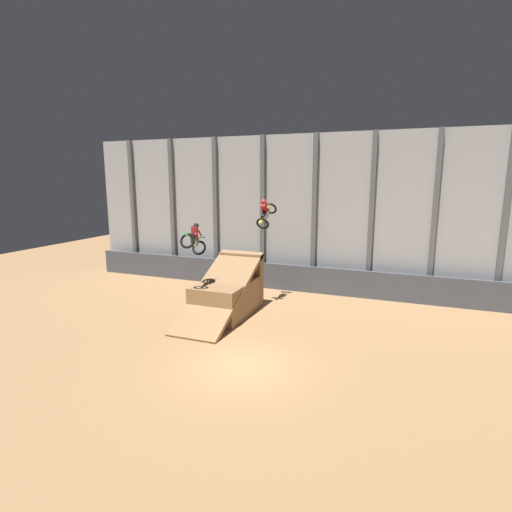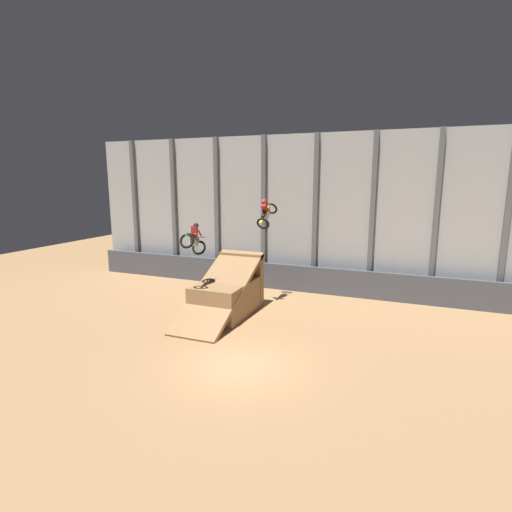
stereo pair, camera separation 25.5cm
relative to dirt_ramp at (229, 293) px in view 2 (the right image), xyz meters
name	(u,v)px [view 2 (the right image)]	position (x,y,z in m)	size (l,w,h in m)	color
ground_plane	(239,366)	(3.08, -5.48, -1.03)	(60.00, 60.00, 0.00)	#9E754C
arena_back_wall	(316,214)	(3.08, 6.07, 3.78)	(32.00, 0.40, 9.62)	#ADB2B7
lower_barrier	(311,280)	(3.08, 5.22, -0.21)	(31.36, 0.20, 1.64)	#474C56
dirt_ramp	(229,293)	(0.00, 0.00, 0.00)	(2.50, 5.99, 3.06)	#966F48
rider_bike_left_air	(194,240)	(-0.93, -1.79, 3.04)	(0.90, 1.74, 1.66)	black
rider_bike_right_air	(266,213)	(1.20, 2.36, 4.07)	(0.78, 1.83, 1.70)	black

